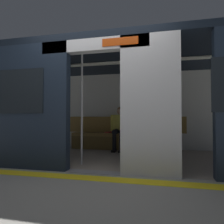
% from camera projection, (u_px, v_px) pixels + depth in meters
% --- Properties ---
extents(ground_plane, '(60.00, 60.00, 0.00)m').
position_uv_depth(ground_plane, '(94.00, 172.00, 3.21)').
color(ground_plane, gray).
extents(platform_edge_strip, '(8.00, 0.24, 0.01)m').
position_uv_depth(platform_edge_strip, '(87.00, 178.00, 2.92)').
color(platform_edge_strip, yellow).
rests_on(platform_edge_strip, ground_plane).
extents(train_car, '(6.40, 2.84, 2.27)m').
position_uv_depth(train_car, '(109.00, 89.00, 4.47)').
color(train_car, silver).
rests_on(train_car, ground_plane).
extents(bench_seat, '(2.70, 0.44, 0.45)m').
position_uv_depth(bench_seat, '(120.00, 137.00, 5.49)').
color(bench_seat, olive).
rests_on(bench_seat, ground_plane).
extents(person_seated, '(0.55, 0.67, 1.18)m').
position_uv_depth(person_seated, '(120.00, 125.00, 5.44)').
color(person_seated, '#D8CC4C').
rests_on(person_seated, ground_plane).
extents(handbag, '(0.26, 0.15, 0.17)m').
position_uv_depth(handbag, '(136.00, 130.00, 5.42)').
color(handbag, black).
rests_on(handbag, bench_seat).
extents(book, '(0.22, 0.26, 0.03)m').
position_uv_depth(book, '(109.00, 132.00, 5.62)').
color(book, '#B22D2D').
rests_on(book, bench_seat).
extents(grab_pole_door, '(0.04, 0.04, 2.13)m').
position_uv_depth(grab_pole_door, '(82.00, 108.00, 3.78)').
color(grab_pole_door, silver).
rests_on(grab_pole_door, ground_plane).
extents(grab_pole_far, '(0.04, 0.04, 2.13)m').
position_uv_depth(grab_pole_far, '(123.00, 107.00, 3.67)').
color(grab_pole_far, silver).
rests_on(grab_pole_far, ground_plane).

